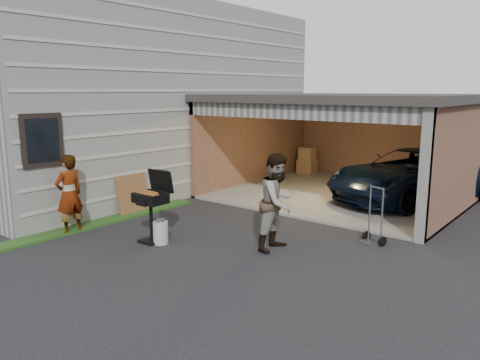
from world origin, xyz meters
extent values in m
plane|color=black|center=(0.00, 0.00, 0.00)|extent=(80.00, 80.00, 0.00)
cube|color=#474744|center=(-6.00, 4.00, 2.75)|extent=(7.00, 11.00, 5.50)
cube|color=#193814|center=(-2.25, -1.00, 0.03)|extent=(0.50, 8.00, 0.06)
cube|color=#605E59|center=(0.75, 6.50, 0.03)|extent=(6.50, 6.00, 0.06)
cube|color=#513426|center=(0.75, 9.43, 1.35)|extent=(6.50, 0.15, 2.70)
cube|color=#513426|center=(3.92, 6.50, 1.35)|extent=(0.15, 6.00, 2.70)
cube|color=#513426|center=(-2.42, 6.50, 1.35)|extent=(0.15, 6.00, 2.70)
cube|color=#2D2B28|center=(0.75, 6.50, 2.80)|extent=(6.80, 6.30, 0.20)
cube|color=#474744|center=(0.75, 3.58, 2.52)|extent=(6.50, 0.16, 0.36)
cube|color=silver|center=(0.75, 4.80, 2.62)|extent=(6.00, 2.40, 0.06)
cube|color=#474744|center=(3.90, 3.55, 1.35)|extent=(0.20, 0.18, 2.70)
cube|color=olive|center=(-1.80, 8.70, 0.31)|extent=(0.60, 0.50, 0.50)
cube|color=olive|center=(-1.80, 8.70, 0.79)|extent=(0.50, 0.45, 0.45)
cube|color=olive|center=(3.20, 8.60, 0.36)|extent=(0.55, 0.50, 0.60)
cube|color=brown|center=(3.38, 9.20, 1.20)|extent=(0.24, 0.43, 2.20)
imported|color=black|center=(2.56, 6.90, 0.69)|extent=(3.89, 5.47, 1.39)
imported|color=#C6E1F9|center=(-2.10, -0.50, 0.85)|extent=(0.42, 0.63, 1.70)
imported|color=#432E1A|center=(1.88, 1.45, 0.93)|extent=(0.73, 0.93, 1.85)
cube|color=black|center=(-0.33, 0.20, 0.02)|extent=(0.41, 0.41, 0.05)
cylinder|color=black|center=(-0.33, 0.20, 0.44)|extent=(0.07, 0.07, 0.82)
cube|color=black|center=(-0.33, 0.20, 0.91)|extent=(0.65, 0.45, 0.20)
cube|color=#59595B|center=(-0.33, 0.20, 0.99)|extent=(0.59, 0.39, 0.01)
cube|color=black|center=(-0.33, 0.48, 1.21)|extent=(0.65, 0.12, 0.45)
cylinder|color=#ADAEA9|center=(-0.11, 0.24, 0.23)|extent=(0.38, 0.38, 0.45)
cube|color=brown|center=(-2.40, 1.38, 0.50)|extent=(0.25, 0.90, 0.99)
cube|color=slate|center=(3.15, 2.82, 0.02)|extent=(0.44, 0.36, 0.04)
cylinder|color=black|center=(3.00, 3.02, 0.10)|extent=(0.11, 0.20, 0.19)
cylinder|color=black|center=(3.40, 2.86, 0.10)|extent=(0.11, 0.20, 0.19)
cylinder|color=slate|center=(3.05, 3.00, 0.59)|extent=(0.03, 0.03, 1.14)
cylinder|color=slate|center=(3.35, 2.88, 0.59)|extent=(0.03, 0.03, 1.14)
cylinder|color=slate|center=(3.20, 2.94, 1.14)|extent=(0.31, 0.15, 0.03)
camera|label=1|loc=(6.72, -5.71, 3.01)|focal=35.00mm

